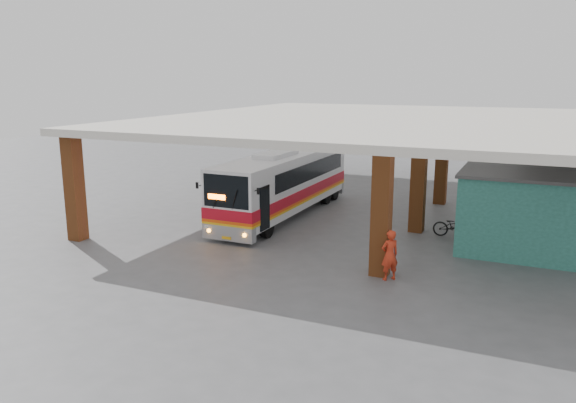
{
  "coord_description": "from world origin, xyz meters",
  "views": [
    {
      "loc": [
        7.62,
        -20.79,
        6.61
      ],
      "look_at": [
        -1.77,
        0.0,
        1.5
      ],
      "focal_mm": 35.0,
      "sensor_mm": 36.0,
      "label": 1
    }
  ],
  "objects_px": {
    "coach_bus": "(284,183)",
    "pedestrian": "(390,255)",
    "motorcycle": "(456,226)",
    "red_chair": "(472,208)"
  },
  "relations": [
    {
      "from": "pedestrian",
      "to": "red_chair",
      "type": "bearing_deg",
      "value": -142.66
    },
    {
      "from": "red_chair",
      "to": "coach_bus",
      "type": "bearing_deg",
      "value": -137.62
    },
    {
      "from": "coach_bus",
      "to": "pedestrian",
      "type": "height_order",
      "value": "coach_bus"
    },
    {
      "from": "coach_bus",
      "to": "pedestrian",
      "type": "bearing_deg",
      "value": -43.53
    },
    {
      "from": "motorcycle",
      "to": "pedestrian",
      "type": "distance_m",
      "value": 6.18
    },
    {
      "from": "pedestrian",
      "to": "red_chair",
      "type": "height_order",
      "value": "pedestrian"
    },
    {
      "from": "red_chair",
      "to": "motorcycle",
      "type": "bearing_deg",
      "value": -74.02
    },
    {
      "from": "coach_bus",
      "to": "red_chair",
      "type": "bearing_deg",
      "value": 23.91
    },
    {
      "from": "coach_bus",
      "to": "motorcycle",
      "type": "bearing_deg",
      "value": -3.49
    },
    {
      "from": "pedestrian",
      "to": "red_chair",
      "type": "distance_m",
      "value": 10.33
    }
  ]
}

